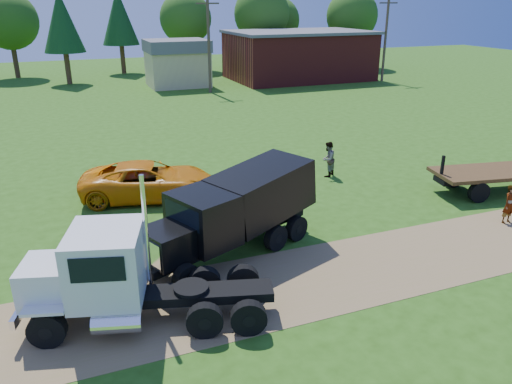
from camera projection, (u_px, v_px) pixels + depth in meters
name	position (u px, v px, depth m)	size (l,w,h in m)	color
ground	(341.00, 273.00, 16.61)	(140.00, 140.00, 0.00)	#264B10
dirt_track	(341.00, 273.00, 16.60)	(120.00, 4.20, 0.01)	olive
white_semi_tractor	(111.00, 277.00, 13.61)	(7.04, 3.94, 4.16)	black
black_dump_truck	(236.00, 209.00, 17.42)	(7.01, 4.57, 3.03)	black
orange_pickup	(149.00, 181.00, 22.58)	(2.78, 6.03, 1.67)	orange
spectator_a	(510.00, 204.00, 20.05)	(0.58, 0.38, 1.60)	#999999
spectator_b	(328.00, 159.00, 25.40)	(0.88, 0.69, 1.81)	#999999
brick_building	(298.00, 55.00, 56.53)	(15.40, 10.40, 5.30)	maroon
tan_shed	(177.00, 62.00, 51.81)	(6.20, 5.40, 4.70)	tan
utility_poles	(209.00, 43.00, 47.33)	(42.20, 0.28, 9.00)	#433326
tree_row	(122.00, 17.00, 57.29)	(59.08, 12.67, 11.51)	#382716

